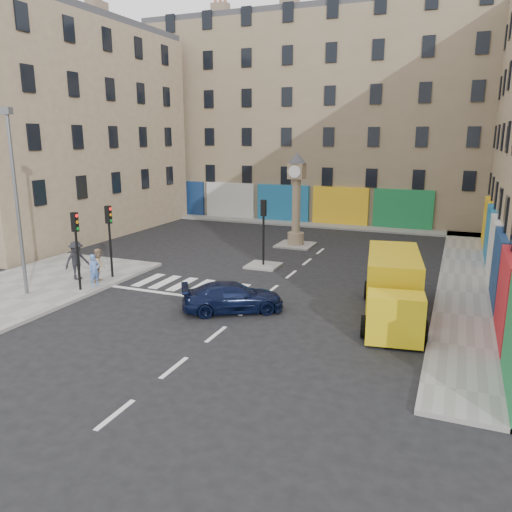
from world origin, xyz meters
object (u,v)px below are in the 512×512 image
Objects in this scene: traffic_light_left_near at (76,239)px; lamp_post at (16,193)px; navy_sedan at (233,297)px; yellow_van at (393,287)px; traffic_light_island at (264,222)px; clock_pillar at (296,194)px; pedestrian_dark at (77,260)px; pedestrian_blue at (94,270)px; pedestrian_tan at (99,265)px; traffic_light_left_far at (109,230)px.

lamp_post is at bearing -143.62° from traffic_light_left_near.
yellow_van is at bearing -103.63° from navy_sedan.
traffic_light_island is at bearing 48.29° from lamp_post.
traffic_light_left_near is at bearing -178.93° from yellow_van.
lamp_post reaches higher than clock_pillar.
pedestrian_dark is at bearing 175.25° from yellow_van.
navy_sedan is at bearing -170.79° from yellow_van.
pedestrian_blue is at bearing 56.06° from navy_sedan.
traffic_light_left_near is 1.87× the size of pedestrian_dark.
pedestrian_tan reaches higher than pedestrian_blue.
traffic_light_left_near is 0.86× the size of navy_sedan.
traffic_light_left_far is 1.87m from pedestrian_tan.
navy_sedan is 2.54× the size of pedestrian_tan.
traffic_light_left_near is 3.21m from lamp_post.
lamp_post reaches higher than pedestrian_dark.
lamp_post reaches higher than traffic_light_left_far.
pedestrian_tan is at bearing 175.14° from yellow_van.
traffic_light_left_near reaches higher than pedestrian_tan.
yellow_van is 14.18m from pedestrian_tan.
clock_pillar reaches higher than pedestrian_blue.
traffic_light_island reaches higher than yellow_van.
navy_sedan is at bearing -14.50° from traffic_light_left_far.
yellow_van is 15.48m from pedestrian_dark.
traffic_light_left_near and traffic_light_left_far have the same top height.
pedestrian_blue is (2.20, 2.11, -3.85)m from lamp_post.
lamp_post is 17.31m from clock_pillar.
pedestrian_tan is 1.31m from pedestrian_dark.
yellow_van reaches higher than pedestrian_tan.
yellow_van is (14.12, 2.41, -1.38)m from traffic_light_left_near.
navy_sedan is 2.16× the size of pedestrian_dark.
lamp_post is 16.84m from yellow_van.
traffic_light_island is at bearing 136.80° from yellow_van.
pedestrian_blue is (0.30, -1.69, -1.68)m from traffic_light_left_far.
lamp_post is at bearing 126.45° from pedestrian_tan.
navy_sedan is (1.51, -7.42, -1.97)m from traffic_light_island.
traffic_light_left_far is at bearing 171.43° from yellow_van.
pedestrian_tan is at bearing -117.21° from clock_pillar.
traffic_light_island is 0.52× the size of yellow_van.
pedestrian_tan reaches higher than navy_sedan.
pedestrian_dark is at bearing -142.13° from traffic_light_left_far.
traffic_light_left_far is 4.77m from lamp_post.
clock_pillar is 13.81m from navy_sedan.
clock_pillar reaches higher than traffic_light_left_far.
traffic_light_left_near is 1.85m from pedestrian_blue.
traffic_light_island reaches higher than pedestrian_dark.
yellow_van is (14.12, 0.01, -1.38)m from traffic_light_left_far.
traffic_light_island is 10.08m from pedestrian_dark.
pedestrian_dark is (-9.13, 0.98, 0.52)m from navy_sedan.
pedestrian_blue is at bearing 43.76° from lamp_post.
yellow_van is at bearing 0.05° from traffic_light_left_far.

